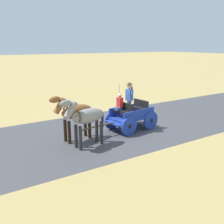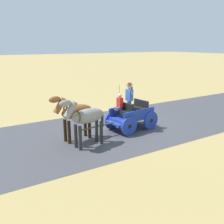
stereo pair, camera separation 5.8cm
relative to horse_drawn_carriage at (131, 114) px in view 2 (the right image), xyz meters
name	(u,v)px [view 2 (the right image)]	position (x,y,z in m)	size (l,w,h in m)	color
ground_plane	(128,126)	(0.50, -0.19, -0.82)	(200.00, 200.00, 0.00)	tan
road_surface	(128,126)	(0.50, -0.19, -0.81)	(6.71, 160.00, 0.01)	#424247
horse_drawn_carriage	(131,114)	(0.00, 0.00, 0.00)	(1.71, 4.51, 2.50)	#1E3899
horse_near_side	(86,117)	(-0.85, 2.94, 0.51)	(0.75, 2.14, 2.21)	gray
horse_off_side	(75,113)	(0.07, 3.06, 0.51)	(0.77, 2.15, 2.21)	brown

